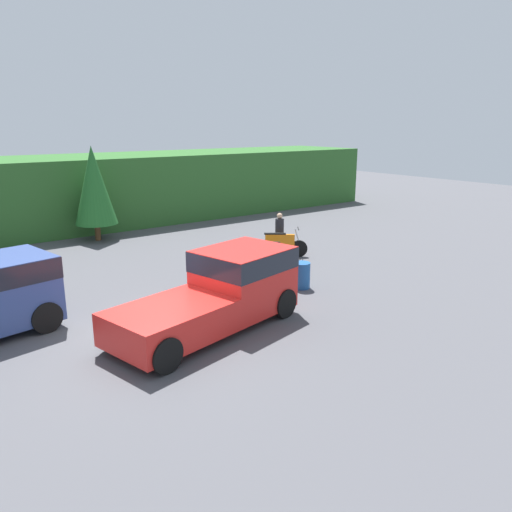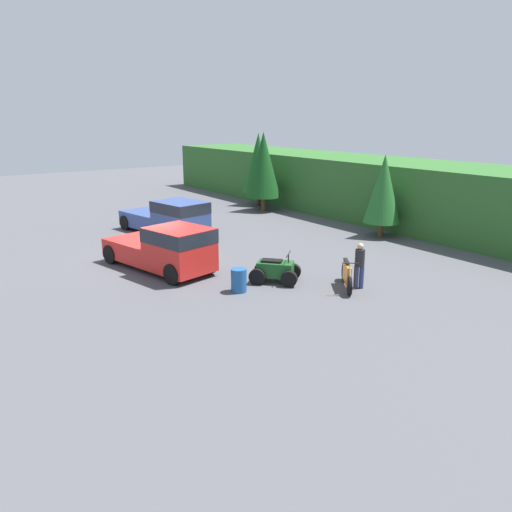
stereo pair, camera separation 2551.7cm
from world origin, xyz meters
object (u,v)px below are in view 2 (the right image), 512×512
pickup_truck_red (167,247)px  pickup_truck_second (170,217)px  quad_atv (275,271)px  dirt_bike (347,275)px  steel_barrel (239,280)px  rider_person (360,264)px

pickup_truck_red → pickup_truck_second: same height
quad_atv → pickup_truck_second: bearing=137.5°
dirt_bike → steel_barrel: 4.09m
pickup_truck_second → quad_atv: bearing=-11.2°
quad_atv → rider_person: (2.41, 2.12, 0.49)m
dirt_bike → steel_barrel: dirt_bike is taller
dirt_bike → rider_person: (0.27, 0.36, 0.45)m
steel_barrel → quad_atv: bearing=94.1°
pickup_truck_second → steel_barrel: 9.85m
pickup_truck_red → rider_person: (6.10, 4.98, -0.08)m
pickup_truck_red → pickup_truck_second: bearing=140.2°
rider_person → steel_barrel: 4.56m
rider_person → steel_barrel: (-2.28, -3.92, -0.51)m
steel_barrel → rider_person: bearing=59.8°
quad_atv → rider_person: rider_person is taller
dirt_bike → pickup_truck_red: bearing=-104.0°
quad_atv → steel_barrel: size_ratio=2.50×
rider_person → steel_barrel: rider_person is taller
pickup_truck_red → pickup_truck_second: 6.55m
rider_person → dirt_bike: bearing=-80.1°
pickup_truck_red → steel_barrel: (3.82, 1.06, -0.59)m
dirt_bike → steel_barrel: (-2.01, -3.56, -0.06)m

